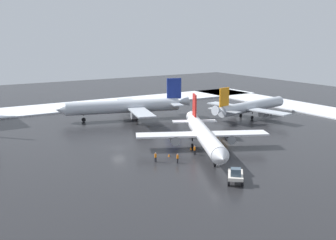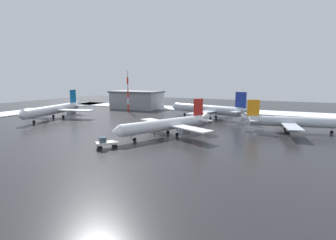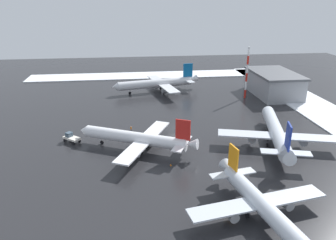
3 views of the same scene
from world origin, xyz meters
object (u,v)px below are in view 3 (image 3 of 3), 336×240
(pushback_tug, at_px, (71,137))
(traffic_cone_wingtip_side, at_px, (138,136))
(cargo_hangar, at_px, (273,83))
(traffic_cone_mid_line, at_px, (171,165))
(traffic_cone_near_nose, at_px, (145,145))
(airplane_far_rear, at_px, (137,138))
(airplane_parked_portside, at_px, (264,207))
(ground_crew_mid_apron, at_px, (122,133))
(airplane_distant_tail, at_px, (157,83))
(antenna_mast, at_px, (247,73))
(ground_crew_near_tug, at_px, (132,141))
(ground_crew_by_nose_gear, at_px, (131,129))
(airplane_foreground_jet, at_px, (276,132))

(pushback_tug, bearing_deg, traffic_cone_wingtip_side, -136.36)
(cargo_hangar, relative_size, traffic_cone_mid_line, 45.51)
(traffic_cone_near_nose, bearing_deg, airplane_far_rear, 132.28)
(airplane_parked_portside, relative_size, ground_crew_mid_apron, 17.53)
(airplane_distant_tail, distance_m, antenna_mast, 34.22)
(airplane_distant_tail, bearing_deg, ground_crew_near_tug, 64.87)
(ground_crew_by_nose_gear, bearing_deg, pushback_tug, 32.99)
(airplane_far_rear, relative_size, antenna_mast, 1.56)
(antenna_mast, relative_size, traffic_cone_wingtip_side, 34.00)
(antenna_mast, relative_size, traffic_cone_near_nose, 34.00)
(airplane_distant_tail, bearing_deg, traffic_cone_mid_line, 75.15)
(airplane_parked_portside, relative_size, ground_crew_by_nose_gear, 17.53)
(airplane_far_rear, xyz_separation_m, traffic_cone_near_nose, (1.70, -1.87, -2.79))
(traffic_cone_wingtip_side, bearing_deg, airplane_far_rear, 178.26)
(airplane_far_rear, height_order, pushback_tug, airplane_far_rear)
(airplane_foreground_jet, bearing_deg, airplane_parked_portside, 168.10)
(ground_crew_mid_apron, relative_size, traffic_cone_wingtip_side, 3.11)
(airplane_foreground_jet, bearing_deg, traffic_cone_near_nose, 100.84)
(pushback_tug, xyz_separation_m, traffic_cone_mid_line, (-15.72, -23.84, -1.01))
(ground_crew_near_tug, xyz_separation_m, traffic_cone_wingtip_side, (4.62, -1.56, -0.70))
(traffic_cone_mid_line, bearing_deg, traffic_cone_near_nose, 25.58)
(airplane_foreground_jet, height_order, ground_crew_by_nose_gear, airplane_foreground_jet)
(antenna_mast, bearing_deg, ground_crew_by_nose_gear, 123.16)
(antenna_mast, relative_size, cargo_hangar, 0.75)
(airplane_distant_tail, height_order, traffic_cone_near_nose, airplane_distant_tail)
(pushback_tug, bearing_deg, ground_crew_near_tug, -152.86)
(cargo_hangar, bearing_deg, traffic_cone_mid_line, 138.12)
(ground_crew_near_tug, xyz_separation_m, antenna_mast, (36.19, -42.36, 8.38))
(traffic_cone_mid_line, bearing_deg, pushback_tug, 56.60)
(pushback_tug, bearing_deg, airplane_parked_portside, 174.81)
(traffic_cone_mid_line, bearing_deg, ground_crew_by_nose_gear, 22.30)
(pushback_tug, relative_size, traffic_cone_near_nose, 8.97)
(cargo_hangar, bearing_deg, traffic_cone_wingtip_side, 123.10)
(airplane_foreground_jet, distance_m, ground_crew_near_tug, 36.42)
(ground_crew_by_nose_gear, bearing_deg, airplane_parked_portside, 132.24)
(airplane_far_rear, xyz_separation_m, airplane_foreground_jet, (-0.98, -34.78, 0.37))
(traffic_cone_mid_line, distance_m, traffic_cone_wingtip_side, 18.08)
(ground_crew_by_nose_gear, relative_size, traffic_cone_wingtip_side, 3.11)
(airplane_foreground_jet, height_order, pushback_tug, airplane_foreground_jet)
(ground_crew_by_nose_gear, distance_m, antenna_mast, 51.41)
(airplane_far_rear, distance_m, pushback_tug, 18.19)
(airplane_distant_tail, height_order, antenna_mast, antenna_mast)
(ground_crew_mid_apron, bearing_deg, traffic_cone_near_nose, -141.66)
(ground_crew_near_tug, bearing_deg, airplane_parked_portside, -10.98)
(cargo_hangar, height_order, traffic_cone_near_nose, cargo_hangar)
(pushback_tug, xyz_separation_m, antenna_mast, (32.60, -57.86, 8.07))
(airplane_far_rear, xyz_separation_m, traffic_cone_mid_line, (-9.05, -7.01, -2.79))
(ground_crew_by_nose_gear, relative_size, cargo_hangar, 0.07)
(antenna_mast, bearing_deg, ground_crew_near_tug, 130.51)
(antenna_mast, bearing_deg, airplane_far_rear, 133.74)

